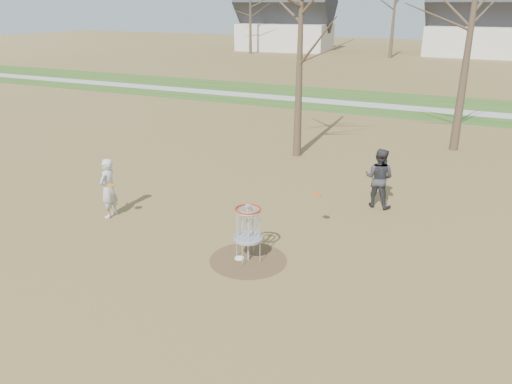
{
  "coord_description": "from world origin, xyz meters",
  "views": [
    {
      "loc": [
        4.51,
        -9.22,
        5.58
      ],
      "look_at": [
        -0.5,
        1.5,
        1.1
      ],
      "focal_mm": 35.0,
      "sensor_mm": 36.0,
      "label": 1
    }
  ],
  "objects_px": {
    "player_standing": "(108,188)",
    "player_throwing": "(379,178)",
    "disc_grounded": "(239,258)",
    "disc_golf_basket": "(248,224)"
  },
  "relations": [
    {
      "from": "player_standing",
      "to": "disc_golf_basket",
      "type": "xyz_separation_m",
      "value": [
        4.61,
        -0.69,
        0.08
      ]
    },
    {
      "from": "disc_grounded",
      "to": "disc_golf_basket",
      "type": "xyz_separation_m",
      "value": [
        0.21,
        0.03,
        0.89
      ]
    },
    {
      "from": "player_standing",
      "to": "player_throwing",
      "type": "relative_size",
      "value": 0.95
    },
    {
      "from": "disc_grounded",
      "to": "player_standing",
      "type": "bearing_deg",
      "value": 170.68
    },
    {
      "from": "disc_golf_basket",
      "to": "player_standing",
      "type": "bearing_deg",
      "value": 171.49
    },
    {
      "from": "disc_grounded",
      "to": "disc_golf_basket",
      "type": "distance_m",
      "value": 0.92
    },
    {
      "from": "player_standing",
      "to": "disc_grounded",
      "type": "bearing_deg",
      "value": 74.72
    },
    {
      "from": "player_throwing",
      "to": "disc_grounded",
      "type": "relative_size",
      "value": 7.96
    },
    {
      "from": "player_throwing",
      "to": "disc_grounded",
      "type": "height_order",
      "value": "player_throwing"
    },
    {
      "from": "disc_grounded",
      "to": "player_throwing",
      "type": "bearing_deg",
      "value": 64.58
    }
  ]
}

